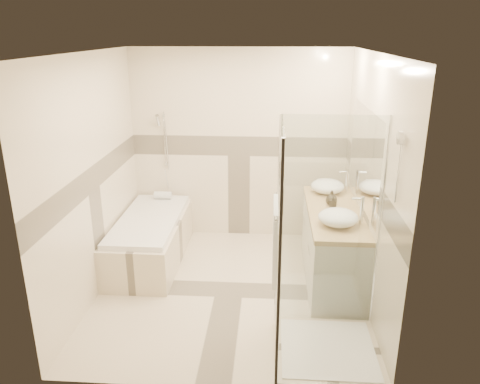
# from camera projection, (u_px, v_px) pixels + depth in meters

# --- Properties ---
(room) EXTENTS (2.82, 3.02, 2.52)m
(room) POSITION_uv_depth(u_px,v_px,m) (234.00, 180.00, 4.72)
(room) COLOR beige
(room) RESTS_ON ground
(bathtub) EXTENTS (0.75, 1.70, 0.56)m
(bathtub) POSITION_uv_depth(u_px,v_px,m) (150.00, 237.00, 5.70)
(bathtub) COLOR beige
(bathtub) RESTS_ON ground
(vanity) EXTENTS (0.58, 1.62, 0.85)m
(vanity) POSITION_uv_depth(u_px,v_px,m) (332.00, 245.00, 5.20)
(vanity) COLOR silver
(vanity) RESTS_ON ground
(shower_enclosure) EXTENTS (0.96, 0.93, 2.04)m
(shower_enclosure) POSITION_uv_depth(u_px,v_px,m) (316.00, 301.00, 3.99)
(shower_enclosure) COLOR beige
(shower_enclosure) RESTS_ON ground
(vessel_sink_near) EXTENTS (0.40, 0.40, 0.16)m
(vessel_sink_near) POSITION_uv_depth(u_px,v_px,m) (327.00, 186.00, 5.58)
(vessel_sink_near) COLOR white
(vessel_sink_near) RESTS_ON vanity
(vessel_sink_far) EXTENTS (0.40, 0.40, 0.16)m
(vessel_sink_far) POSITION_uv_depth(u_px,v_px,m) (338.00, 217.00, 4.65)
(vessel_sink_far) COLOR white
(vessel_sink_far) RESTS_ON vanity
(faucet_near) EXTENTS (0.12, 0.03, 0.28)m
(faucet_near) POSITION_uv_depth(u_px,v_px,m) (346.00, 180.00, 5.53)
(faucet_near) COLOR silver
(faucet_near) RESTS_ON vanity
(faucet_far) EXTENTS (0.12, 0.03, 0.30)m
(faucet_far) POSITION_uv_depth(u_px,v_px,m) (361.00, 209.00, 4.60)
(faucet_far) COLOR silver
(faucet_far) RESTS_ON vanity
(amenity_bottle_a) EXTENTS (0.08, 0.09, 0.16)m
(amenity_bottle_a) POSITION_uv_depth(u_px,v_px,m) (333.00, 202.00, 5.05)
(amenity_bottle_a) COLOR black
(amenity_bottle_a) RESTS_ON vanity
(amenity_bottle_b) EXTENTS (0.17, 0.17, 0.16)m
(amenity_bottle_b) POSITION_uv_depth(u_px,v_px,m) (332.00, 198.00, 5.18)
(amenity_bottle_b) COLOR black
(amenity_bottle_b) RESTS_ON vanity
(folded_towels) EXTENTS (0.21, 0.30, 0.09)m
(folded_towels) POSITION_uv_depth(u_px,v_px,m) (326.00, 185.00, 5.72)
(folded_towels) COLOR silver
(folded_towels) RESTS_ON vanity
(rolled_towel) EXTENTS (0.22, 0.10, 0.10)m
(rolled_towel) POSITION_uv_depth(u_px,v_px,m) (163.00, 195.00, 6.22)
(rolled_towel) COLOR silver
(rolled_towel) RESTS_ON bathtub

